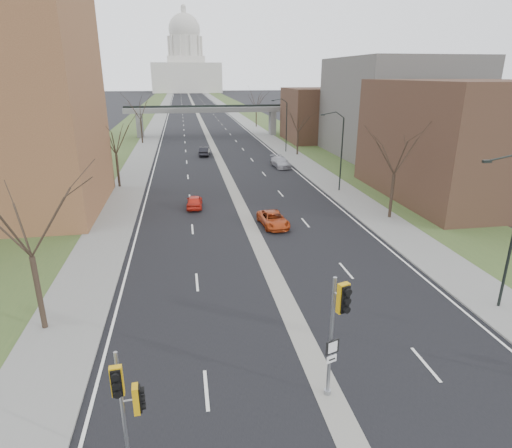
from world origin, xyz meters
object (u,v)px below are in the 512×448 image
object	(u,v)px
signal_pole_median	(337,319)
car_right_near	(273,219)
car_right_mid	(281,162)
signal_pole_left	(126,398)
car_left_far	(205,151)
car_left_near	(194,201)

from	to	relation	value
signal_pole_median	car_right_near	size ratio (longest dim) A/B	1.20
signal_pole_median	car_right_mid	bearing A→B (deg)	61.16
signal_pole_left	car_right_near	size ratio (longest dim) A/B	1.03
signal_pole_left	car_left_far	xyz separation A→B (m)	(5.58, 58.56, -2.31)
signal_pole_median	car_right_mid	world-z (taller)	signal_pole_median
car_left_near	car_right_mid	size ratio (longest dim) A/B	0.76
signal_pole_left	car_right_near	bearing A→B (deg)	63.68
signal_pole_median	car_left_near	bearing A→B (deg)	80.80
car_left_near	signal_pole_median	bearing A→B (deg)	103.27
signal_pole_left	car_right_near	world-z (taller)	signal_pole_left
car_left_near	car_right_near	size ratio (longest dim) A/B	0.84
signal_pole_median	car_left_near	world-z (taller)	signal_pole_median
signal_pole_median	car_left_far	bearing A→B (deg)	73.37
signal_pole_left	car_right_mid	xyz separation A→B (m)	(15.75, 47.54, -2.30)
signal_pole_left	signal_pole_median	distance (m)	7.95
car_left_near	car_left_far	size ratio (longest dim) A/B	0.87
car_right_mid	signal_pole_median	bearing A→B (deg)	-104.92
signal_pole_median	car_left_far	xyz separation A→B (m)	(-2.05, 56.45, -3.04)
car_right_mid	car_left_far	bearing A→B (deg)	127.90
car_left_far	car_right_mid	size ratio (longest dim) A/B	0.87
car_left_far	car_right_mid	distance (m)	15.00
car_right_mid	car_right_near	bearing A→B (deg)	-108.97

